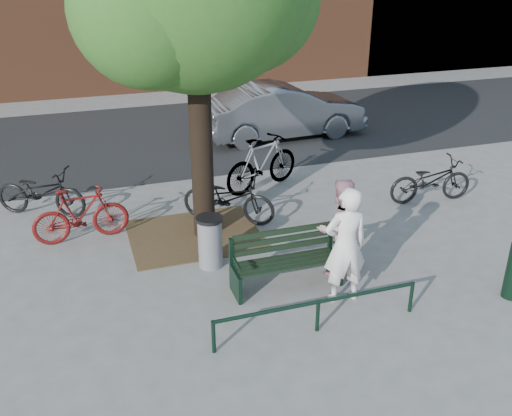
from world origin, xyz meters
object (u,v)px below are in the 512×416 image
object	(u,v)px
litter_bin	(210,241)
bicycle_c	(229,198)
person_right	(339,228)
person_left	(345,245)
parked_car	(283,111)
park_bench	(285,258)

from	to	relation	value
litter_bin	bicycle_c	world-z (taller)	bicycle_c
person_right	bicycle_c	distance (m)	2.73
person_left	person_right	world-z (taller)	person_left
person_left	parked_car	distance (m)	8.21
park_bench	parked_car	size ratio (longest dim) A/B	0.38
bicycle_c	parked_car	distance (m)	5.62
person_right	parked_car	size ratio (longest dim) A/B	0.36
litter_bin	person_left	bearing A→B (deg)	-43.69
litter_bin	bicycle_c	size ratio (longest dim) A/B	0.49
park_bench	bicycle_c	distance (m)	2.53
park_bench	litter_bin	world-z (taller)	park_bench
person_left	park_bench	bearing A→B (deg)	-40.79
parked_car	bicycle_c	bearing A→B (deg)	145.70
person_right	bicycle_c	bearing A→B (deg)	-72.98
park_bench	person_right	xyz separation A→B (m)	(0.95, 0.07, 0.35)
person_left	parked_car	bearing A→B (deg)	-101.87
person_right	litter_bin	distance (m)	2.15
park_bench	parked_car	bearing A→B (deg)	69.62
person_left	person_right	distance (m)	0.77
litter_bin	bicycle_c	distance (m)	1.75
park_bench	bicycle_c	xyz separation A→B (m)	(-0.21, 2.52, 0.01)
park_bench	bicycle_c	size ratio (longest dim) A/B	0.93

